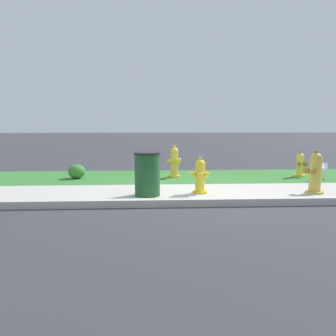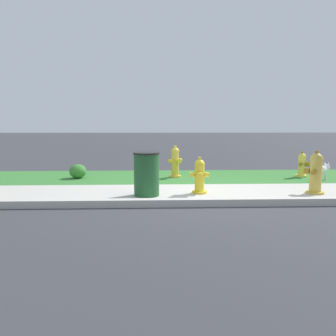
{
  "view_description": "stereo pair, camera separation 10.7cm",
  "coord_description": "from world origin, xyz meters",
  "px_view_note": "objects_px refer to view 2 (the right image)",
  "views": [
    {
      "loc": [
        -0.86,
        -6.09,
        1.27
      ],
      "look_at": [
        -0.5,
        0.7,
        0.4
      ],
      "focal_mm": 35.0,
      "sensor_mm": 36.0,
      "label": 1
    },
    {
      "loc": [
        -0.75,
        -6.1,
        1.27
      ],
      "look_at": [
        -0.5,
        0.7,
        0.4
      ],
      "focal_mm": 35.0,
      "sensor_mm": 36.0,
      "label": 2
    }
  ],
  "objects_px": {
    "fire_hydrant_mid_block": "(302,165)",
    "fire_hydrant_across_street": "(316,173)",
    "fire_hydrant_by_grass_verge": "(175,162)",
    "shrub_bush_near_lamp": "(78,171)",
    "small_white_dog": "(323,170)",
    "trash_bin": "(147,174)",
    "fire_hydrant_far_end": "(200,176)"
  },
  "relations": [
    {
      "from": "trash_bin",
      "to": "shrub_bush_near_lamp",
      "type": "xyz_separation_m",
      "value": [
        -1.74,
        2.13,
        -0.23
      ]
    },
    {
      "from": "small_white_dog",
      "to": "shrub_bush_near_lamp",
      "type": "bearing_deg",
      "value": 143.1
    },
    {
      "from": "fire_hydrant_mid_block",
      "to": "fire_hydrant_far_end",
      "type": "bearing_deg",
      "value": -20.82
    },
    {
      "from": "shrub_bush_near_lamp",
      "to": "small_white_dog",
      "type": "bearing_deg",
      "value": -4.59
    },
    {
      "from": "fire_hydrant_far_end",
      "to": "fire_hydrant_mid_block",
      "type": "distance_m",
      "value": 3.46
    },
    {
      "from": "fire_hydrant_far_end",
      "to": "small_white_dog",
      "type": "bearing_deg",
      "value": -146.57
    },
    {
      "from": "fire_hydrant_mid_block",
      "to": "fire_hydrant_across_street",
      "type": "bearing_deg",
      "value": 16.46
    },
    {
      "from": "trash_bin",
      "to": "fire_hydrant_by_grass_verge",
      "type": "bearing_deg",
      "value": 73.44
    },
    {
      "from": "fire_hydrant_mid_block",
      "to": "trash_bin",
      "type": "bearing_deg",
      "value": -26.14
    },
    {
      "from": "fire_hydrant_far_end",
      "to": "trash_bin",
      "type": "height_order",
      "value": "trash_bin"
    },
    {
      "from": "fire_hydrant_across_street",
      "to": "fire_hydrant_by_grass_verge",
      "type": "xyz_separation_m",
      "value": [
        -2.51,
        2.13,
        -0.01
      ]
    },
    {
      "from": "small_white_dog",
      "to": "shrub_bush_near_lamp",
      "type": "distance_m",
      "value": 5.89
    },
    {
      "from": "fire_hydrant_far_end",
      "to": "fire_hydrant_by_grass_verge",
      "type": "xyz_separation_m",
      "value": [
        -0.34,
        2.01,
        0.05
      ]
    },
    {
      "from": "fire_hydrant_far_end",
      "to": "small_white_dog",
      "type": "distance_m",
      "value": 3.47
    },
    {
      "from": "shrub_bush_near_lamp",
      "to": "fire_hydrant_far_end",
      "type": "bearing_deg",
      "value": -35.44
    },
    {
      "from": "fire_hydrant_mid_block",
      "to": "fire_hydrant_by_grass_verge",
      "type": "distance_m",
      "value": 3.19
    },
    {
      "from": "fire_hydrant_far_end",
      "to": "shrub_bush_near_lamp",
      "type": "xyz_separation_m",
      "value": [
        -2.74,
        1.95,
        -0.16
      ]
    },
    {
      "from": "small_white_dog",
      "to": "fire_hydrant_across_street",
      "type": "bearing_deg",
      "value": -153.54
    },
    {
      "from": "trash_bin",
      "to": "shrub_bush_near_lamp",
      "type": "bearing_deg",
      "value": 129.24
    },
    {
      "from": "fire_hydrant_mid_block",
      "to": "small_white_dog",
      "type": "height_order",
      "value": "fire_hydrant_mid_block"
    },
    {
      "from": "fire_hydrant_mid_block",
      "to": "shrub_bush_near_lamp",
      "type": "relative_size",
      "value": 1.58
    },
    {
      "from": "fire_hydrant_by_grass_verge",
      "to": "trash_bin",
      "type": "xyz_separation_m",
      "value": [
        -0.65,
        -2.2,
        0.02
      ]
    },
    {
      "from": "fire_hydrant_far_end",
      "to": "shrub_bush_near_lamp",
      "type": "relative_size",
      "value": 1.7
    },
    {
      "from": "fire_hydrant_by_grass_verge",
      "to": "shrub_bush_near_lamp",
      "type": "height_order",
      "value": "fire_hydrant_by_grass_verge"
    },
    {
      "from": "fire_hydrant_across_street",
      "to": "trash_bin",
      "type": "height_order",
      "value": "fire_hydrant_across_street"
    },
    {
      "from": "fire_hydrant_mid_block",
      "to": "trash_bin",
      "type": "xyz_separation_m",
      "value": [
        -3.85,
        -2.15,
        0.1
      ]
    },
    {
      "from": "fire_hydrant_across_street",
      "to": "small_white_dog",
      "type": "height_order",
      "value": "fire_hydrant_across_street"
    },
    {
      "from": "trash_bin",
      "to": "shrub_bush_near_lamp",
      "type": "distance_m",
      "value": 2.77
    },
    {
      "from": "fire_hydrant_across_street",
      "to": "fire_hydrant_far_end",
      "type": "xyz_separation_m",
      "value": [
        -2.17,
        0.12,
        -0.06
      ]
    },
    {
      "from": "fire_hydrant_mid_block",
      "to": "fire_hydrant_by_grass_verge",
      "type": "height_order",
      "value": "fire_hydrant_by_grass_verge"
    },
    {
      "from": "fire_hydrant_by_grass_verge",
      "to": "small_white_dog",
      "type": "distance_m",
      "value": 3.52
    },
    {
      "from": "fire_hydrant_mid_block",
      "to": "fire_hydrant_by_grass_verge",
      "type": "xyz_separation_m",
      "value": [
        -3.19,
        0.06,
        0.08
      ]
    }
  ]
}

